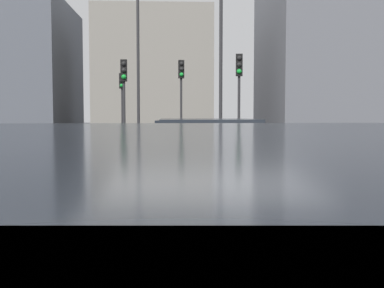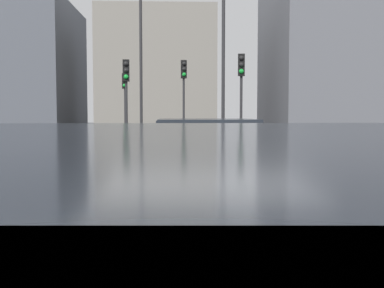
{
  "view_description": "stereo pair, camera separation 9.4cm",
  "coord_description": "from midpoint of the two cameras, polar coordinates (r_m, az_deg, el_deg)",
  "views": [
    {
      "loc": [
        -5.67,
        0.47,
        1.66
      ],
      "look_at": [
        4.42,
        0.02,
        1.01
      ],
      "focal_mm": 44.27,
      "sensor_mm": 36.0,
      "label": 1
    },
    {
      "loc": [
        -5.67,
        0.38,
        1.66
      ],
      "look_at": [
        4.42,
        0.02,
        1.01
      ],
      "focal_mm": 44.27,
      "sensor_mm": 36.0,
      "label": 2
    }
  ],
  "objects": [
    {
      "name": "ground_plane",
      "position": [
        5.95,
        1.71,
        -13.51
      ],
      "size": [
        160.0,
        160.0,
        0.2
      ],
      "primitive_type": "cube",
      "color": "black"
    },
    {
      "name": "car_beige_second",
      "position": [
        7.94,
        1.4,
        -2.86
      ],
      "size": [
        4.2,
        1.98,
        1.57
      ],
      "rotation": [
        0.0,
        0.0,
        0.01
      ],
      "color": "tan",
      "rests_on": "ground_plane"
    },
    {
      "name": "building_facade_right",
      "position": [
        50.75,
        -20.66,
        8.61
      ],
      "size": [
        14.27,
        10.92,
        12.43
      ],
      "primitive_type": "cube",
      "color": "slate",
      "rests_on": "ground_plane"
    },
    {
      "name": "traffic_light_far_left",
      "position": [
        28.38,
        -8.55,
        6.15
      ],
      "size": [
        0.32,
        0.3,
        4.03
      ],
      "rotation": [
        0.0,
        0.0,
        3.05
      ],
      "color": "#2D2D30",
      "rests_on": "ground_plane"
    },
    {
      "name": "traffic_light_near_right",
      "position": [
        20.1,
        -8.34,
        6.94
      ],
      "size": [
        0.32,
        0.3,
        3.9
      ],
      "rotation": [
        0.0,
        0.0,
        3.23
      ],
      "color": "#2D2D30",
      "rests_on": "ground_plane"
    },
    {
      "name": "building_facade_left",
      "position": [
        46.37,
        15.84,
        10.02
      ],
      "size": [
        14.17,
        11.1,
        13.76
      ],
      "primitive_type": "cube",
      "color": "slate",
      "rests_on": "ground_plane"
    },
    {
      "name": "traffic_light_far_right",
      "position": [
        19.72,
        5.56,
        7.43
      ],
      "size": [
        0.33,
        0.3,
        4.1
      ],
      "rotation": [
        0.0,
        0.0,
        3.0
      ],
      "color": "#2D2D30",
      "rests_on": "ground_plane"
    },
    {
      "name": "street_lamp_kerbside",
      "position": [
        22.81,
        3.38,
        11.4
      ],
      "size": [
        0.56,
        0.36,
        8.11
      ],
      "color": "#2D2D30",
      "rests_on": "ground_plane"
    },
    {
      "name": "building_facade_center",
      "position": [
        44.96,
        -4.6,
        8.44
      ],
      "size": [
        11.17,
        10.2,
        10.78
      ],
      "primitive_type": "cube",
      "color": "gray",
      "rests_on": "ground_plane"
    },
    {
      "name": "car_navy_lead",
      "position": [
        15.2,
        -1.4,
        0.1
      ],
      "size": [
        4.58,
        2.12,
        1.45
      ],
      "rotation": [
        0.0,
        0.0,
        -0.01
      ],
      "color": "#141E4C",
      "rests_on": "ground_plane"
    },
    {
      "name": "traffic_light_near_left",
      "position": [
        23.85,
        -1.41,
        7.15
      ],
      "size": [
        0.32,
        0.3,
        4.32
      ],
      "rotation": [
        0.0,
        0.0,
        3.25
      ],
      "color": "#2D2D30",
      "rests_on": "ground_plane"
    },
    {
      "name": "street_lamp_far",
      "position": [
        26.7,
        -6.62,
        10.69
      ],
      "size": [
        0.56,
        0.36,
        8.5
      ],
      "color": "#2D2D30",
      "rests_on": "ground_plane"
    }
  ]
}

